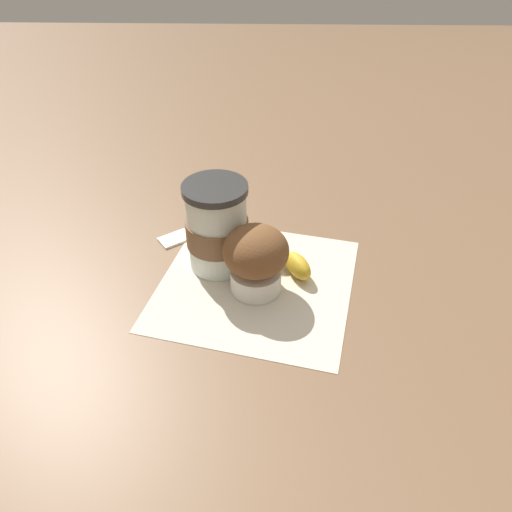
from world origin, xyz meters
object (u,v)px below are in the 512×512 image
(coffee_cup, at_px, (217,228))
(sugar_packet, at_px, (175,238))
(muffin, at_px, (256,258))
(banana, at_px, (266,252))

(coffee_cup, xyz_separation_m, sugar_packet, (-0.08, 0.06, -0.06))
(coffee_cup, distance_m, muffin, 0.08)
(muffin, distance_m, banana, 0.07)
(muffin, height_order, sugar_packet, muffin)
(coffee_cup, relative_size, banana, 0.87)
(muffin, relative_size, banana, 0.66)
(banana, height_order, sugar_packet, banana)
(muffin, bearing_deg, coffee_cup, 136.42)
(coffee_cup, bearing_deg, muffin, -43.58)
(banana, bearing_deg, muffin, -102.14)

